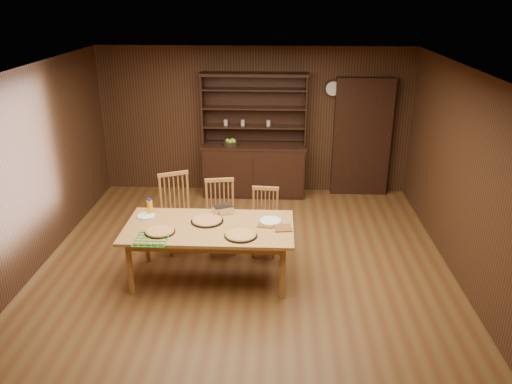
{
  "coord_description": "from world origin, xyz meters",
  "views": [
    {
      "loc": [
        0.42,
        -5.7,
        3.47
      ],
      "look_at": [
        0.14,
        0.4,
        0.99
      ],
      "focal_mm": 35.0,
      "sensor_mm": 36.0,
      "label": 1
    }
  ],
  "objects_px": {
    "china_hutch": "(254,163)",
    "dining_table": "(209,231)",
    "chair_right": "(265,219)",
    "chair_left": "(177,209)",
    "chair_center": "(221,214)",
    "juice_bottle": "(150,207)"
  },
  "relations": [
    {
      "from": "chair_center",
      "to": "chair_right",
      "type": "bearing_deg",
      "value": -13.2
    },
    {
      "from": "chair_right",
      "to": "juice_bottle",
      "type": "height_order",
      "value": "juice_bottle"
    },
    {
      "from": "china_hutch",
      "to": "dining_table",
      "type": "distance_m",
      "value": 2.95
    },
    {
      "from": "chair_center",
      "to": "dining_table",
      "type": "bearing_deg",
      "value": -103.61
    },
    {
      "from": "china_hutch",
      "to": "chair_left",
      "type": "bearing_deg",
      "value": -115.58
    },
    {
      "from": "china_hutch",
      "to": "dining_table",
      "type": "xyz_separation_m",
      "value": [
        -0.42,
        -2.92,
        0.08
      ]
    },
    {
      "from": "dining_table",
      "to": "china_hutch",
      "type": "bearing_deg",
      "value": 81.89
    },
    {
      "from": "dining_table",
      "to": "chair_right",
      "type": "distance_m",
      "value": 1.04
    },
    {
      "from": "chair_left",
      "to": "chair_center",
      "type": "bearing_deg",
      "value": -28.17
    },
    {
      "from": "chair_left",
      "to": "dining_table",
      "type": "bearing_deg",
      "value": -80.45
    },
    {
      "from": "chair_left",
      "to": "juice_bottle",
      "type": "height_order",
      "value": "chair_left"
    },
    {
      "from": "chair_right",
      "to": "dining_table",
      "type": "bearing_deg",
      "value": -126.74
    },
    {
      "from": "china_hutch",
      "to": "dining_table",
      "type": "relative_size",
      "value": 1.04
    },
    {
      "from": "juice_bottle",
      "to": "chair_right",
      "type": "bearing_deg",
      "value": 16.33
    },
    {
      "from": "chair_left",
      "to": "chair_right",
      "type": "height_order",
      "value": "chair_left"
    },
    {
      "from": "dining_table",
      "to": "juice_bottle",
      "type": "bearing_deg",
      "value": 157.54
    },
    {
      "from": "chair_center",
      "to": "juice_bottle",
      "type": "distance_m",
      "value": 1.03
    },
    {
      "from": "china_hutch",
      "to": "juice_bottle",
      "type": "distance_m",
      "value": 2.87
    },
    {
      "from": "china_hutch",
      "to": "chair_right",
      "type": "xyz_separation_m",
      "value": [
        0.26,
        -2.14,
        -0.09
      ]
    },
    {
      "from": "juice_bottle",
      "to": "chair_center",
      "type": "bearing_deg",
      "value": 28.46
    },
    {
      "from": "china_hutch",
      "to": "dining_table",
      "type": "height_order",
      "value": "china_hutch"
    },
    {
      "from": "dining_table",
      "to": "chair_left",
      "type": "bearing_deg",
      "value": 124.37
    }
  ]
}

